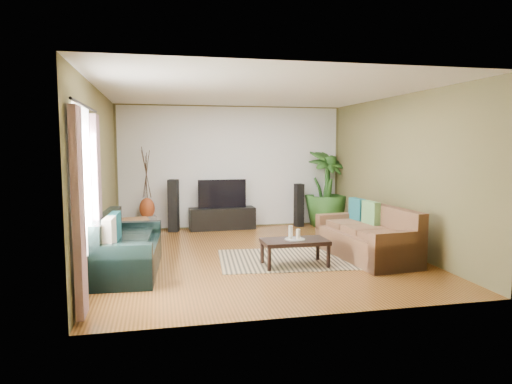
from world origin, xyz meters
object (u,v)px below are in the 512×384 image
object	(u,v)px
potted_plant	(326,188)
side_table	(135,233)
sofa_right	(366,232)
speaker_right	(299,205)
pedestal	(147,224)
speaker_left	(174,206)
television	(222,194)
tv_stand	(222,218)
sofa_left	(129,243)
coffee_table	(295,253)
vase	(147,208)

from	to	relation	value
potted_plant	side_table	distance (m)	4.42
sofa_right	speaker_right	xyz separation A→B (m)	(-0.20, 2.97, 0.06)
pedestal	speaker_right	bearing A→B (deg)	-0.38
speaker_left	side_table	size ratio (longest dim) A/B	2.17
television	side_table	bearing A→B (deg)	-142.13
tv_stand	sofa_right	bearing A→B (deg)	-59.00
potted_plant	side_table	bearing A→B (deg)	-162.02
pedestal	side_table	xyz separation A→B (m)	(-0.19, -1.39, 0.08)
sofa_left	pedestal	bearing A→B (deg)	0.24
coffee_table	vase	world-z (taller)	vase
sofa_right	coffee_table	size ratio (longest dim) A/B	1.97
tv_stand	television	world-z (taller)	television
coffee_table	pedestal	distance (m)	3.95
potted_plant	pedestal	world-z (taller)	potted_plant
speaker_right	pedestal	distance (m)	3.36
vase	potted_plant	bearing A→B (deg)	-0.50
sofa_right	television	bearing A→B (deg)	-152.46
sofa_right	tv_stand	world-z (taller)	sofa_right
coffee_table	speaker_left	world-z (taller)	speaker_left
sofa_left	television	xyz separation A→B (m)	(1.79, 3.07, 0.36)
tv_stand	television	size ratio (longest dim) A/B	1.36
television	speaker_left	size ratio (longest dim) A/B	0.94
coffee_table	side_table	world-z (taller)	side_table
speaker_right	side_table	distance (m)	3.79
potted_plant	coffee_table	bearing A→B (deg)	-118.22
speaker_right	vase	world-z (taller)	speaker_right
sofa_left	television	bearing A→B (deg)	-26.40
pedestal	sofa_left	bearing A→B (deg)	-93.67
sofa_right	tv_stand	bearing A→B (deg)	-152.46
speaker_left	sofa_left	bearing A→B (deg)	-87.31
potted_plant	vase	distance (m)	4.00
tv_stand	vase	world-z (taller)	vase
vase	pedestal	bearing A→B (deg)	0.00
tv_stand	pedestal	distance (m)	1.60
television	speaker_right	bearing A→B (deg)	-0.73
television	pedestal	distance (m)	1.71
sofa_left	television	world-z (taller)	television
coffee_table	tv_stand	xyz separation A→B (m)	(-0.66, 3.24, 0.03)
potted_plant	television	bearing A→B (deg)	179.16
speaker_left	pedestal	bearing A→B (deg)	-168.08
sofa_right	potted_plant	xyz separation A→B (m)	(0.44, 2.96, 0.44)
tv_stand	side_table	world-z (taller)	side_table
sofa_left	sofa_right	xyz separation A→B (m)	(3.74, 0.07, 0.00)
speaker_right	television	bearing A→B (deg)	171.21
tv_stand	speaker_right	bearing A→B (deg)	-2.76
coffee_table	television	world-z (taller)	television
tv_stand	speaker_right	xyz separation A→B (m)	(1.75, -0.02, 0.25)
speaker_right	pedestal	xyz separation A→B (m)	(-3.34, 0.02, -0.31)
sofa_left	pedestal	size ratio (longest dim) A/B	5.42
television	potted_plant	world-z (taller)	potted_plant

